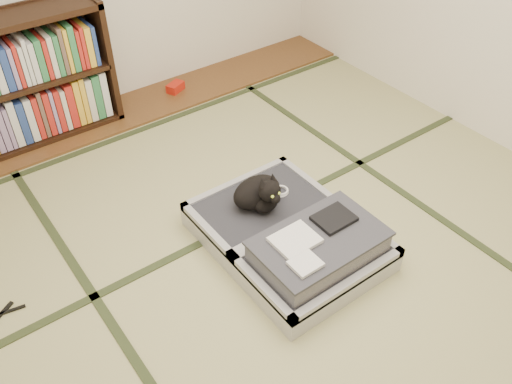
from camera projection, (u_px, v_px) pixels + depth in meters
floor at (285, 260)px, 3.13m from camera, size 4.50×4.50×0.00m
wood_strip at (129, 110)px, 4.35m from camera, size 4.00×0.50×0.02m
red_item at (175, 87)px, 4.54m from camera, size 0.17×0.14×0.07m
room_shell at (298, 14)px, 2.18m from camera, size 4.50×4.50×4.50m
tatami_borders at (236, 213)px, 3.43m from camera, size 4.00×4.50×0.01m
bookcase at (6, 89)px, 3.73m from camera, size 1.48×0.34×0.95m
suitcase at (292, 238)px, 3.11m from camera, size 0.80×1.07×0.31m
cat at (260, 193)px, 3.18m from camera, size 0.36×0.36×0.29m
cable_coil at (280, 191)px, 3.34m from camera, size 0.11×0.11×0.03m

